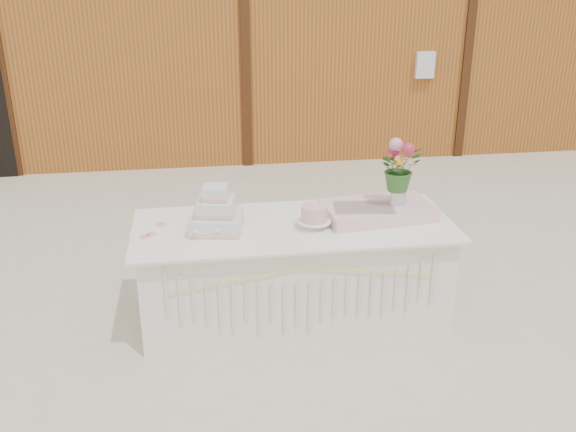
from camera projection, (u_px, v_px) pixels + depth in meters
name	position (u px, v px, depth m)	size (l,w,h in m)	color
ground	(294.00, 314.00, 5.09)	(80.00, 80.00, 0.00)	beige
barn	(233.00, 24.00, 9.97)	(12.60, 4.60, 3.30)	#995E20
cake_table	(294.00, 271.00, 4.95)	(2.40, 1.00, 0.77)	white
wedding_cake	(216.00, 215.00, 4.68)	(0.43, 0.43, 0.34)	silver
pink_cake_stand	(314.00, 216.00, 4.70)	(0.25, 0.25, 0.18)	white
satin_runner	(377.00, 211.00, 4.93)	(0.82, 0.48, 0.10)	beige
flower_vase	(398.00, 194.00, 4.88)	(0.12, 0.12, 0.16)	silver
bouquet	(400.00, 162.00, 4.79)	(0.32, 0.28, 0.35)	#2E5B24
loose_flowers	(154.00, 229.00, 4.71)	(0.15, 0.36, 0.02)	pink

